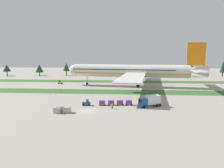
{
  "coord_description": "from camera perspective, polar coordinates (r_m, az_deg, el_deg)",
  "views": [
    {
      "loc": [
        11.25,
        -57.55,
        16.19
      ],
      "look_at": [
        5.18,
        28.07,
        4.0
      ],
      "focal_mm": 32.98,
      "sensor_mm": 36.0,
      "label": 1
    }
  ],
  "objects": [
    {
      "name": "catering_truck",
      "position": [
        66.0,
        10.52,
        -4.51
      ],
      "size": [
        7.31,
        4.78,
        3.58
      ],
      "rotation": [
        0.0,
        0.0,
        1.96
      ],
      "color": "#1E4C8E",
      "rests_on": "ground"
    },
    {
      "name": "baggage_tug",
      "position": [
        67.2,
        -7.07,
        -5.21
      ],
      "size": [
        2.73,
        1.59,
        1.97
      ],
      "rotation": [
        0.0,
        0.0,
        1.69
      ],
      "color": "#1E4C8E",
      "rests_on": "ground"
    },
    {
      "name": "grass_strip_far",
      "position": [
        126.38,
        -1.09,
        0.72
      ],
      "size": [
        320.0,
        11.74,
        0.01
      ],
      "primitive_type": "cube",
      "color": "#336028",
      "rests_on": "ground"
    },
    {
      "name": "uld_container_2",
      "position": [
        60.01,
        -12.39,
        -6.98
      ],
      "size": [
        2.01,
        1.61,
        1.58
      ],
      "primitive_type": "cube",
      "rotation": [
        0.0,
        0.0,
        -0.0
      ],
      "color": "#A3A3A8",
      "rests_on": "ground"
    },
    {
      "name": "airliner",
      "position": [
        107.18,
        6.31,
        3.62
      ],
      "size": [
        70.9,
        87.25,
        22.18
      ],
      "rotation": [
        0.0,
        0.0,
        1.45
      ],
      "color": "silver",
      "rests_on": "ground"
    },
    {
      "name": "taxiway_marker_2",
      "position": [
        89.01,
        -15.55,
        -2.53
      ],
      "size": [
        0.44,
        0.44,
        0.5
      ],
      "primitive_type": "cone",
      "color": "orange",
      "rests_on": "ground"
    },
    {
      "name": "uld_container_1",
      "position": [
        60.88,
        -14.19,
        -6.75
      ],
      "size": [
        2.12,
        1.76,
        1.72
      ],
      "primitive_type": "cube",
      "rotation": [
        0.0,
        0.0,
        0.08
      ],
      "color": "#A3A3A8",
      "rests_on": "ground"
    },
    {
      "name": "taxiway_marker_0",
      "position": [
        92.88,
        -14.1,
        -1.99
      ],
      "size": [
        0.44,
        0.44,
        0.69
      ],
      "primitive_type": "cone",
      "color": "orange",
      "rests_on": "ground"
    },
    {
      "name": "taxiway_marker_3",
      "position": [
        84.98,
        10.11,
        -2.83
      ],
      "size": [
        0.44,
        0.44,
        0.58
      ],
      "primitive_type": "cone",
      "color": "orange",
      "rests_on": "ground"
    },
    {
      "name": "ground_plane",
      "position": [
        60.83,
        -6.81,
        -7.41
      ],
      "size": [
        400.0,
        400.0,
        0.0
      ],
      "primitive_type": "plane",
      "color": "gray"
    },
    {
      "name": "distant_tree_line",
      "position": [
        157.51,
        -0.79,
        4.47
      ],
      "size": [
        169.0,
        11.05,
        12.19
      ],
      "color": "#4C3823",
      "rests_on": "ground"
    },
    {
      "name": "grass_strip_near",
      "position": [
        91.5,
        -3.08,
        -2.12
      ],
      "size": [
        320.0,
        11.74,
        0.01
      ],
      "primitive_type": "cube",
      "color": "#336028",
      "rests_on": "ground"
    },
    {
      "name": "cargo_dolly_second",
      "position": [
        67.01,
        -0.27,
        -5.09
      ],
      "size": [
        2.36,
        1.74,
        1.55
      ],
      "rotation": [
        0.0,
        0.0,
        1.69
      ],
      "color": "#A3A3A8",
      "rests_on": "ground"
    },
    {
      "name": "cargo_dolly_lead",
      "position": [
        66.96,
        -2.76,
        -5.11
      ],
      "size": [
        2.36,
        1.74,
        1.55
      ],
      "rotation": [
        0.0,
        0.0,
        1.69
      ],
      "color": "#A3A3A8",
      "rests_on": "ground"
    },
    {
      "name": "taxiway_marker_1",
      "position": [
        88.84,
        -16.87,
        -2.54
      ],
      "size": [
        0.44,
        0.44,
        0.7
      ],
      "primitive_type": "cone",
      "color": "orange",
      "rests_on": "ground"
    },
    {
      "name": "cargo_dolly_fourth",
      "position": [
        67.49,
        4.67,
        -5.02
      ],
      "size": [
        2.36,
        1.74,
        1.55
      ],
      "rotation": [
        0.0,
        0.0,
        1.69
      ],
      "color": "#A3A3A8",
      "rests_on": "ground"
    },
    {
      "name": "uld_container_0",
      "position": [
        60.22,
        -14.82,
        -7.02
      ],
      "size": [
        2.18,
        1.83,
        1.55
      ],
      "primitive_type": "cube",
      "rotation": [
        0.0,
        0.0,
        -0.12
      ],
      "color": "#A3A3A8",
      "rests_on": "ground"
    },
    {
      "name": "ground_crew_marshaller",
      "position": [
        62.6,
        0.05,
        -6.01
      ],
      "size": [
        0.51,
        0.36,
        1.74
      ],
      "rotation": [
        0.0,
        0.0,
        2.66
      ],
      "color": "black",
      "rests_on": "ground"
    },
    {
      "name": "pushback_tractor",
      "position": [
        118.87,
        -14.17,
        0.4
      ],
      "size": [
        2.74,
        1.61,
        1.97
      ],
      "rotation": [
        0.0,
        0.0,
        4.59
      ],
      "color": "yellow",
      "rests_on": "ground"
    },
    {
      "name": "cargo_dolly_third",
      "position": [
        67.19,
        2.21,
        -5.06
      ],
      "size": [
        2.36,
        1.74,
        1.55
      ],
      "rotation": [
        0.0,
        0.0,
        1.69
      ],
      "color": "#A3A3A8",
      "rests_on": "ground"
    }
  ]
}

